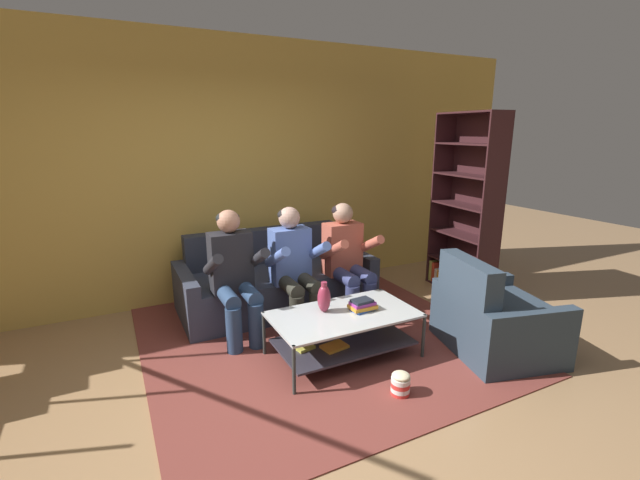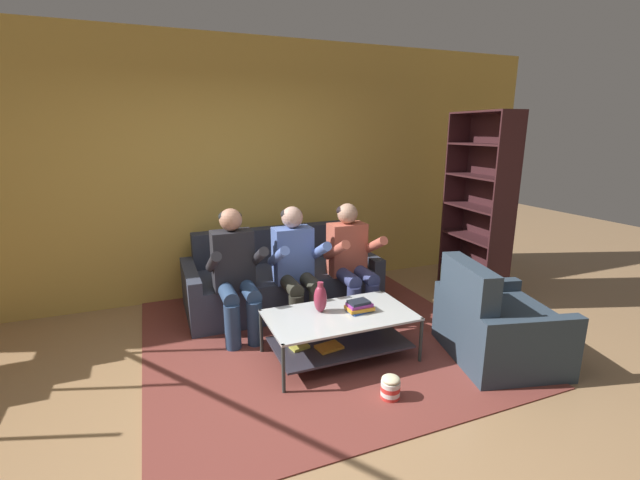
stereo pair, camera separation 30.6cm
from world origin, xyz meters
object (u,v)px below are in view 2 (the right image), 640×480
(person_seated_left, at_px, (235,269))
(armchair, at_px, (496,327))
(book_stack, at_px, (359,306))
(vase, at_px, (320,298))
(bookshelf, at_px, (477,228))
(popcorn_tub, at_px, (390,387))
(couch, at_px, (281,281))
(person_seated_middle, at_px, (296,263))
(person_seated_right, at_px, (351,257))
(coffee_table, at_px, (339,329))

(person_seated_left, distance_m, armchair, 2.35)
(person_seated_left, distance_m, book_stack, 1.20)
(vase, height_order, bookshelf, bookshelf)
(book_stack, relative_size, armchair, 0.20)
(armchair, relative_size, popcorn_tub, 6.06)
(book_stack, relative_size, popcorn_tub, 1.23)
(popcorn_tub, bearing_deg, couch, 96.32)
(vase, bearing_deg, person_seated_middle, 88.86)
(couch, distance_m, person_seated_left, 0.89)
(book_stack, bearing_deg, person_seated_right, 68.95)
(person_seated_middle, relative_size, bookshelf, 0.56)
(couch, bearing_deg, person_seated_middle, -90.00)
(person_seated_left, bearing_deg, coffee_table, -47.22)
(person_seated_middle, bearing_deg, person_seated_left, 179.83)
(bookshelf, bearing_deg, person_seated_middle, 179.67)
(person_seated_middle, height_order, armchair, person_seated_middle)
(person_seated_left, relative_size, person_seated_right, 1.02)
(person_seated_right, xyz_separation_m, popcorn_tub, (-0.38, -1.44, -0.55))
(bookshelf, bearing_deg, vase, -163.73)
(person_seated_right, relative_size, book_stack, 5.24)
(coffee_table, xyz_separation_m, book_stack, (0.19, -0.01, 0.18))
(bookshelf, bearing_deg, popcorn_tub, -144.19)
(vase, bearing_deg, person_seated_right, 47.12)
(person_seated_left, relative_size, bookshelf, 0.57)
(coffee_table, bearing_deg, popcorn_tub, -80.85)
(book_stack, bearing_deg, person_seated_middle, 111.18)
(couch, relative_size, popcorn_tub, 11.26)
(person_seated_left, height_order, person_seated_middle, person_seated_left)
(person_seated_left, height_order, armchair, person_seated_left)
(couch, bearing_deg, vase, -90.62)
(person_seated_left, height_order, person_seated_right, person_seated_left)
(armchair, height_order, popcorn_tub, armchair)
(vase, distance_m, bookshelf, 2.32)
(person_seated_left, bearing_deg, armchair, -32.97)
(armchair, distance_m, popcorn_tub, 1.16)
(coffee_table, height_order, bookshelf, bookshelf)
(couch, distance_m, vase, 1.23)
(book_stack, bearing_deg, person_seated_left, 139.16)
(armchair, bearing_deg, book_stack, 155.09)
(book_stack, height_order, armchair, armchair)
(vase, bearing_deg, coffee_table, -40.44)
(vase, bearing_deg, book_stack, -20.30)
(coffee_table, xyz_separation_m, vase, (-0.12, 0.11, 0.26))
(person_seated_left, xyz_separation_m, popcorn_tub, (0.82, -1.44, -0.56))
(couch, xyz_separation_m, person_seated_middle, (0.00, -0.55, 0.37))
(person_seated_left, relative_size, person_seated_middle, 1.02)
(person_seated_right, distance_m, bookshelf, 1.61)
(coffee_table, relative_size, bookshelf, 0.58)
(person_seated_middle, height_order, person_seated_right, person_seated_middle)
(person_seated_middle, bearing_deg, coffee_table, -81.70)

